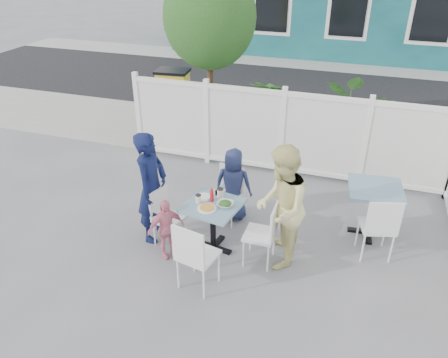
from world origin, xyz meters
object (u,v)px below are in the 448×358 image
(main_table, at_px, (213,214))
(chair_right, at_px, (266,230))
(spare_table, at_px, (374,198))
(chair_near, at_px, (194,253))
(chair_back, at_px, (229,190))
(utility_cabinet, at_px, (174,99))
(chair_left, at_px, (165,213))
(boy, at_px, (233,185))
(toddler, at_px, (166,229))
(woman, at_px, (281,208))
(man, at_px, (152,187))

(main_table, xyz_separation_m, chair_right, (0.76, -0.06, -0.05))
(spare_table, distance_m, chair_near, 2.81)
(chair_near, bearing_deg, chair_back, 104.88)
(utility_cabinet, bearing_deg, main_table, -65.43)
(spare_table, bearing_deg, chair_left, -158.20)
(boy, bearing_deg, spare_table, -179.10)
(chair_right, bearing_deg, chair_near, 137.77)
(chair_left, height_order, toddler, toddler)
(woman, bearing_deg, chair_back, -137.53)
(chair_near, bearing_deg, chair_left, 145.82)
(main_table, bearing_deg, chair_right, -4.53)
(spare_table, relative_size, man, 0.50)
(chair_near, xyz_separation_m, man, (-0.98, 0.86, 0.26))
(utility_cabinet, height_order, boy, utility_cabinet)
(main_table, height_order, toddler, toddler)
(chair_back, height_order, woman, woman)
(main_table, bearing_deg, chair_near, -86.31)
(utility_cabinet, distance_m, chair_right, 5.29)
(chair_right, distance_m, chair_back, 1.19)
(chair_right, height_order, toddler, chair_right)
(man, bearing_deg, toddler, -135.33)
(spare_table, distance_m, chair_left, 3.04)
(man, bearing_deg, chair_left, -107.81)
(utility_cabinet, relative_size, spare_table, 1.50)
(spare_table, bearing_deg, chair_back, -172.91)
(chair_back, xyz_separation_m, chair_near, (0.09, -1.66, 0.06))
(chair_left, bearing_deg, chair_right, 103.99)
(main_table, distance_m, chair_near, 0.84)
(utility_cabinet, bearing_deg, man, -75.71)
(man, bearing_deg, woman, -89.39)
(spare_table, bearing_deg, woman, -138.47)
(chair_right, bearing_deg, boy, 38.58)
(utility_cabinet, height_order, chair_right, utility_cabinet)
(main_table, relative_size, spare_table, 0.99)
(chair_near, xyz_separation_m, boy, (-0.03, 1.71, 0.02))
(chair_left, distance_m, chair_back, 1.10)
(chair_near, relative_size, man, 0.59)
(chair_near, bearing_deg, spare_table, 55.03)
(main_table, distance_m, toddler, 0.67)
(spare_table, bearing_deg, toddler, -151.87)
(woman, bearing_deg, chair_near, -53.37)
(chair_near, bearing_deg, main_table, 105.52)
(utility_cabinet, bearing_deg, chair_left, -73.54)
(chair_back, bearing_deg, utility_cabinet, -45.61)
(utility_cabinet, relative_size, main_table, 1.51)
(main_table, distance_m, man, 0.96)
(spare_table, xyz_separation_m, chair_left, (-2.82, -1.13, -0.12))
(chair_left, relative_size, boy, 0.72)
(spare_table, height_order, chair_left, chair_left)
(utility_cabinet, xyz_separation_m, chair_near, (2.49, -4.99, -0.05))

